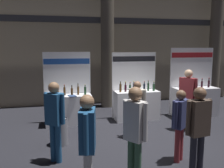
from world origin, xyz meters
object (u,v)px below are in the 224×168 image
(exhibitor_booth_1, at_px, (136,102))
(visitor_6, at_px, (180,120))
(visitor_1, at_px, (198,124))
(visitor_4, at_px, (135,129))
(visitor_0, at_px, (87,137))
(exhibitor_booth_0, at_px, (69,106))
(visitor_7, at_px, (137,105))
(visitor_2, at_px, (188,94))
(visitor_3, at_px, (55,115))
(trash_bin, at_px, (60,132))
(exhibitor_booth_2, at_px, (194,99))

(exhibitor_booth_1, bearing_deg, visitor_6, -91.88)
(visitor_1, relative_size, visitor_6, 1.11)
(visitor_4, bearing_deg, visitor_0, -114.85)
(exhibitor_booth_0, distance_m, exhibitor_booth_1, 2.30)
(visitor_7, bearing_deg, exhibitor_booth_0, -174.72)
(visitor_2, xyz_separation_m, visitor_3, (-3.85, -1.24, -0.04))
(visitor_4, xyz_separation_m, visitor_6, (1.27, 0.75, -0.16))
(visitor_7, bearing_deg, trash_bin, -130.14)
(visitor_3, relative_size, visitor_6, 1.11)
(visitor_4, height_order, visitor_7, visitor_4)
(exhibitor_booth_2, bearing_deg, trash_bin, -161.01)
(visitor_4, height_order, visitor_6, visitor_4)
(exhibitor_booth_0, xyz_separation_m, exhibitor_booth_2, (4.51, -0.05, 0.04))
(exhibitor_booth_2, distance_m, visitor_2, 1.81)
(exhibitor_booth_2, relative_size, visitor_7, 1.56)
(visitor_4, distance_m, visitor_7, 2.46)
(exhibitor_booth_2, height_order, visitor_6, exhibitor_booth_2)
(visitor_2, bearing_deg, trash_bin, -122.09)
(trash_bin, xyz_separation_m, visitor_7, (2.07, 0.03, 0.59))
(visitor_2, distance_m, visitor_6, 2.20)
(trash_bin, xyz_separation_m, visitor_1, (2.49, -2.24, 0.71))
(exhibitor_booth_1, xyz_separation_m, visitor_4, (-1.38, -3.99, 0.49))
(trash_bin, bearing_deg, exhibitor_booth_0, 79.53)
(exhibitor_booth_1, relative_size, trash_bin, 3.29)
(exhibitor_booth_2, xyz_separation_m, visitor_3, (-4.94, -2.61, 0.44))
(exhibitor_booth_1, xyz_separation_m, visitor_0, (-2.23, -4.14, 0.47))
(visitor_1, xyz_separation_m, visitor_6, (0.02, 0.72, -0.13))
(exhibitor_booth_0, xyz_separation_m, visitor_6, (2.20, -3.23, 0.35))
(exhibitor_booth_2, bearing_deg, visitor_0, -137.27)
(exhibitor_booth_2, height_order, visitor_1, exhibitor_booth_2)
(visitor_1, height_order, visitor_2, visitor_2)
(visitor_3, height_order, visitor_6, visitor_3)
(exhibitor_booth_1, height_order, visitor_2, exhibitor_booth_1)
(visitor_0, height_order, visitor_6, visitor_0)
(exhibitor_booth_2, bearing_deg, visitor_3, -152.12)
(exhibitor_booth_0, bearing_deg, visitor_3, -99.20)
(trash_bin, height_order, visitor_0, visitor_0)
(visitor_1, bearing_deg, visitor_3, 144.62)
(visitor_0, xyz_separation_m, visitor_4, (0.85, 0.16, 0.02))
(exhibitor_booth_2, xyz_separation_m, visitor_1, (-2.33, -3.90, 0.44))
(visitor_0, bearing_deg, visitor_7, -21.98)
(visitor_1, distance_m, visitor_6, 0.73)
(visitor_2, relative_size, visitor_7, 1.17)
(exhibitor_booth_1, distance_m, exhibitor_booth_2, 2.20)
(visitor_0, relative_size, visitor_3, 1.00)
(visitor_6, bearing_deg, visitor_4, 171.18)
(visitor_3, distance_m, visitor_7, 2.40)
(exhibitor_booth_1, height_order, visitor_6, exhibitor_booth_1)
(visitor_7, bearing_deg, visitor_4, -60.92)
(exhibitor_booth_1, distance_m, visitor_7, 1.79)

